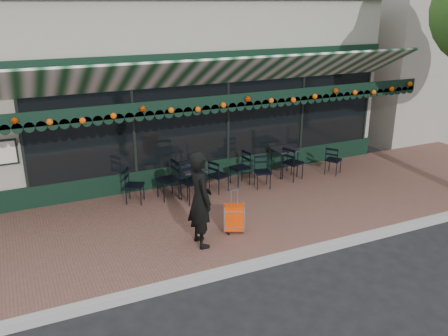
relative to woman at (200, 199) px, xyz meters
name	(u,v)px	position (x,y,z in m)	size (l,w,h in m)	color
ground	(252,267)	(0.61, -0.90, -1.06)	(80.00, 80.00, 0.00)	black
sidewalk	(208,219)	(0.61, 1.10, -0.98)	(18.00, 4.00, 0.15)	brown
curb	(254,265)	(0.61, -0.98, -0.98)	(18.00, 0.16, 0.15)	#9E9E99
restaurant_building	(132,77)	(0.61, 6.93, 1.21)	(12.00, 9.60, 4.50)	#9C9487
neighbor_building_right	(439,54)	(13.61, 7.10, 1.34)	(12.00, 8.00, 4.80)	gray
woman	(200,199)	(0.00, 0.00, 0.00)	(0.66, 0.44, 1.82)	black
suitcase	(234,218)	(0.79, 0.18, -0.61)	(0.44, 0.36, 0.89)	#EF3C07
cafe_table_a	(285,151)	(3.39, 2.54, -0.26)	(0.59, 0.59, 0.72)	black
cafe_table_b	(193,172)	(0.72, 2.23, -0.30)	(0.55, 0.55, 0.67)	black
chair_a_left	(240,168)	(2.06, 2.45, -0.49)	(0.42, 0.42, 0.84)	black
chair_a_right	(293,163)	(3.43, 2.19, -0.47)	(0.44, 0.44, 0.87)	black
chair_a_front	(262,172)	(2.45, 2.03, -0.52)	(0.39, 0.39, 0.78)	black
chair_a_extra	(333,160)	(4.61, 2.09, -0.53)	(0.38, 0.38, 0.75)	black
chair_b_left	(168,180)	(0.15, 2.35, -0.46)	(0.45, 0.45, 0.90)	black
chair_b_right	(219,176)	(1.39, 2.25, -0.52)	(0.39, 0.39, 0.79)	black
chair_b_front	(192,182)	(0.60, 1.94, -0.43)	(0.47, 0.47, 0.95)	black
chair_solo	(135,186)	(-0.60, 2.44, -0.51)	(0.40, 0.40, 0.80)	black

